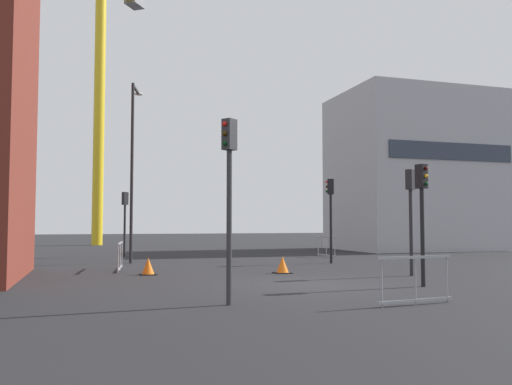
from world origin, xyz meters
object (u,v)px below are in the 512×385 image
Objects in this scene: streetlamp_tall at (133,158)px; traffic_cone_by_barrier at (148,267)px; traffic_light_median at (125,213)px; construction_crane at (97,60)px; traffic_cone_on_verge at (283,265)px; traffic_light_corner at (411,204)px; traffic_light_crosswalk at (229,180)px; traffic_light_far at (422,203)px; traffic_light_near at (331,206)px.

streetlamp_tall is 7.50m from traffic_cone_by_barrier.
streetlamp_tall is 5.44m from traffic_light_median.
construction_crane is 32.49m from traffic_cone_on_verge.
traffic_cone_by_barrier is at bearing -88.52° from streetlamp_tall.
traffic_light_crosswalk is at bearing -149.41° from traffic_light_corner.
traffic_light_far is 5.89× the size of traffic_cone_by_barrier.
traffic_light_crosswalk is 8.06m from traffic_cone_by_barrier.
traffic_light_far reaches higher than traffic_cone_by_barrier.
traffic_cone_by_barrier is at bearing 140.31° from traffic_light_far.
traffic_light_median is (-0.03, 4.87, -2.43)m from streetlamp_tall.
traffic_light_far is 0.92× the size of traffic_light_near.
construction_crane is 38.65× the size of traffic_cone_on_verge.
streetlamp_tall is at bearing 91.48° from traffic_cone_by_barrier.
traffic_light_corner reaches higher than traffic_light_far.
streetlamp_tall reaches higher than traffic_light_median.
traffic_light_near is (7.48, 10.62, -0.19)m from traffic_light_crosswalk.
traffic_light_near is at bearing -18.82° from streetlamp_tall.
traffic_light_corner is at bearing -71.10° from construction_crane.
traffic_light_far is 6.01m from traffic_cone_on_verge.
traffic_cone_on_verge is (4.91, -11.68, -2.11)m from traffic_light_median.
traffic_cone_on_verge reaches higher than traffic_cone_by_barrier.
traffic_light_crosswalk is 6.97× the size of traffic_cone_by_barrier.
construction_crane is 6.40× the size of traffic_light_corner.
traffic_cone_by_barrier is at bearing 97.41° from traffic_light_crosswalk.
construction_crane is at bearing 94.39° from traffic_light_crosswalk.
streetlamp_tall is 2.16× the size of traffic_light_near.
streetlamp_tall is 12.83m from traffic_light_corner.
streetlamp_tall is 2.35× the size of traffic_light_median.
traffic_light_far is 5.75× the size of traffic_cone_on_verge.
traffic_light_median is (-8.83, 13.90, -0.10)m from traffic_light_corner.
traffic_cone_on_verge is at bearing -10.17° from traffic_cone_by_barrier.
traffic_light_corner reaches higher than traffic_cone_by_barrier.
traffic_light_near is at bearing 81.56° from traffic_light_far.
construction_crane is 36.63m from traffic_light_far.
traffic_light_crosswalk is (2.66, -34.69, -12.79)m from construction_crane.
traffic_light_corner is (10.33, -30.16, -13.08)m from construction_crane.
construction_crane is at bearing 104.95° from traffic_light_far.
traffic_light_corner is at bearing -57.56° from traffic_light_median.
streetlamp_tall is 9.38m from traffic_light_near.
streetlamp_tall is (1.52, -21.13, -10.75)m from construction_crane.
traffic_light_median is 5.92× the size of traffic_cone_by_barrier.
traffic_cone_on_verge is (6.40, -27.94, -15.29)m from construction_crane.
traffic_light_near reaches higher than traffic_cone_on_verge.
traffic_cone_on_verge is at bearing -134.11° from traffic_light_near.
traffic_light_near is at bearing 91.71° from traffic_light_corner.
construction_crane reaches higher than traffic_light_corner.
traffic_light_near reaches higher than traffic_cone_by_barrier.
construction_crane reaches higher than traffic_light_median.
streetlamp_tall is 9.53m from traffic_cone_on_verge.
streetlamp_tall reaches higher than traffic_cone_on_verge.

